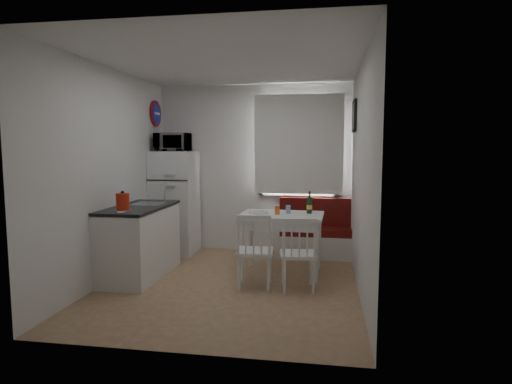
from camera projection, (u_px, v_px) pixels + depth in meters
floor at (230, 284)px, 5.12m from camera, size 3.00×3.50×0.02m
ceiling at (229, 62)px, 4.85m from camera, size 3.00×3.50×0.02m
wall_back at (254, 169)px, 6.71m from camera, size 3.00×0.02×2.60m
wall_front at (179, 191)px, 3.27m from camera, size 3.00×0.02×2.60m
wall_left at (110, 175)px, 5.23m from camera, size 0.02×3.50×2.60m
wall_right at (361, 178)px, 4.75m from camera, size 0.02×3.50×2.60m
window at (299, 148)px, 6.53m from camera, size 1.22×0.06×1.47m
curtain at (298, 145)px, 6.46m from camera, size 1.35×0.02×1.50m
kitchen_counter at (140, 241)px, 5.42m from camera, size 0.62×1.32×1.16m
wall_sign at (156, 114)px, 6.56m from camera, size 0.03×0.40×0.40m
picture_frame at (354, 116)px, 5.76m from camera, size 0.04×0.52×0.42m
bench at (317, 237)px, 6.42m from camera, size 1.21×0.47×0.87m
dining_table at (281, 221)px, 5.47m from camera, size 1.08×0.77×0.79m
chair_left at (254, 243)px, 4.88m from camera, size 0.44×0.42×0.47m
chair_right at (298, 246)px, 4.80m from camera, size 0.45×0.44×0.46m
fridge at (175, 202)px, 6.60m from camera, size 0.63×0.63×1.57m
microwave at (173, 142)px, 6.46m from camera, size 0.50×0.34×0.28m
kettle at (123, 202)px, 4.83m from camera, size 0.18×0.18×0.24m
wine_bottle at (309, 202)px, 5.49m from camera, size 0.07×0.07×0.29m
drinking_glass_orange at (277, 210)px, 5.42m from camera, size 0.06×0.06×0.11m
drinking_glass_blue at (288, 209)px, 5.49m from camera, size 0.06×0.06×0.11m
plate at (259, 212)px, 5.53m from camera, size 0.25×0.25×0.02m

